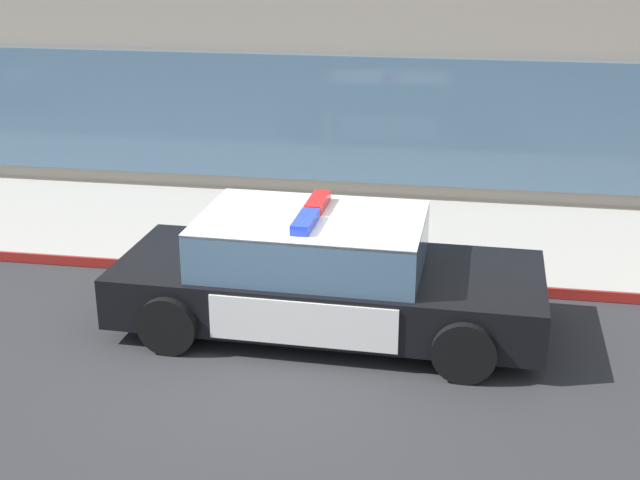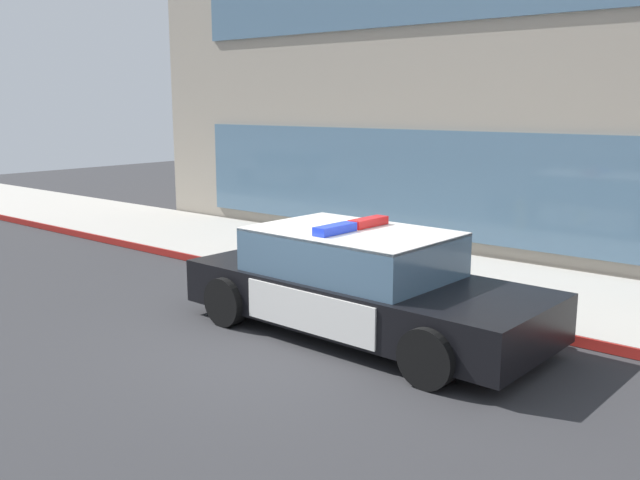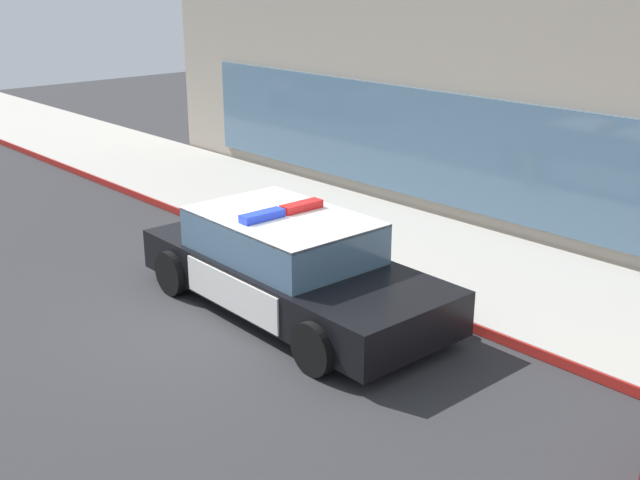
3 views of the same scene
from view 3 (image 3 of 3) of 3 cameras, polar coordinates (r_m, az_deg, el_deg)
The scene contains 5 objects.
ground at distance 11.23m, azimuth -6.15°, elevation -5.32°, with size 48.00×48.00×0.00m, color #303033.
sidewalk at distance 13.53m, azimuth 6.46°, elevation -0.65°, with size 48.00×3.41×0.15m, color #B2ADA3.
curb_red_paint at distance 12.36m, azimuth 1.17°, elevation -2.48°, with size 28.80×0.04×0.14m, color maroon.
police_cruiser at distance 11.05m, azimuth -2.27°, elevation -1.80°, with size 4.99×2.26×1.49m.
fire_hydrant at distance 12.98m, azimuth -0.22°, elevation 0.60°, with size 0.34×0.39×0.73m.
Camera 3 is at (8.30, -5.98, 4.63)m, focal length 43.92 mm.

